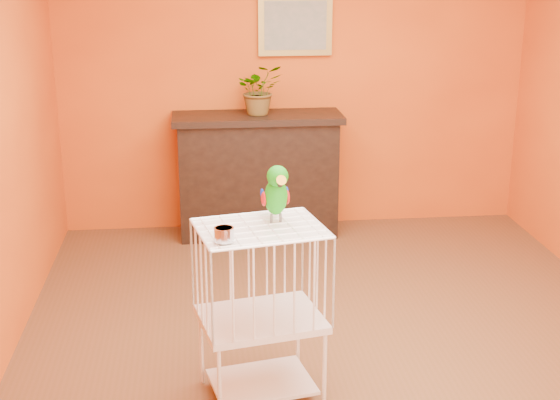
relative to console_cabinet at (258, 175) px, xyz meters
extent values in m
plane|color=brown|center=(0.34, -2.01, -0.52)|extent=(4.50, 4.50, 0.00)
plane|color=#E35D15|center=(0.34, 0.24, 0.78)|extent=(4.00, 0.00, 4.00)
plane|color=#E35D15|center=(0.34, -4.26, 0.78)|extent=(4.00, 0.00, 4.00)
cube|color=black|center=(0.00, 0.00, -0.03)|extent=(1.32, 0.44, 0.99)
cube|color=black|center=(0.00, 0.00, 0.49)|extent=(1.41, 0.51, 0.06)
cube|color=black|center=(0.00, -0.20, -0.03)|extent=(0.93, 0.02, 0.50)
cube|color=#4E1916|center=(-0.27, -0.05, -0.14)|extent=(0.06, 0.20, 0.31)
cube|color=#385229|center=(-0.19, -0.05, -0.14)|extent=(0.06, 0.20, 0.31)
cube|color=#4E1916|center=(-0.09, -0.05, -0.14)|extent=(0.06, 0.20, 0.31)
cube|color=#385229|center=(0.02, -0.05, -0.14)|extent=(0.06, 0.20, 0.31)
cube|color=#4E1916|center=(0.13, -0.05, -0.14)|extent=(0.06, 0.20, 0.31)
imported|color=#26722D|center=(0.02, 0.07, 0.68)|extent=(0.43, 0.46, 0.32)
cube|color=#A28739|center=(0.34, 0.21, 1.23)|extent=(0.62, 0.03, 0.50)
cube|color=gray|center=(0.34, 0.20, 1.23)|extent=(0.52, 0.01, 0.40)
cube|color=white|center=(-0.19, -2.59, -0.45)|extent=(0.61, 0.51, 0.02)
cube|color=white|center=(-0.19, -2.59, -0.07)|extent=(0.72, 0.60, 0.04)
cube|color=white|center=(-0.19, -2.59, 0.45)|extent=(0.72, 0.60, 0.01)
cylinder|color=white|center=(-0.43, -2.86, -0.31)|extent=(0.02, 0.02, 0.44)
cylinder|color=white|center=(0.13, -2.75, -0.31)|extent=(0.02, 0.02, 0.44)
cylinder|color=white|center=(-0.51, -2.43, -0.31)|extent=(0.02, 0.02, 0.44)
cylinder|color=white|center=(0.05, -2.32, -0.31)|extent=(0.02, 0.02, 0.44)
cylinder|color=silver|center=(-0.39, -2.78, 0.49)|extent=(0.10, 0.10, 0.07)
cylinder|color=#59544C|center=(-0.13, -2.51, 0.47)|extent=(0.01, 0.01, 0.05)
cylinder|color=#59544C|center=(-0.08, -2.50, 0.47)|extent=(0.01, 0.01, 0.05)
ellipsoid|color=#138D0A|center=(-0.10, -2.51, 0.59)|extent=(0.14, 0.19, 0.23)
ellipsoid|color=#138D0A|center=(-0.10, -2.54, 0.71)|extent=(0.13, 0.13, 0.11)
cone|color=orange|center=(-0.09, -2.60, 0.70)|extent=(0.06, 0.08, 0.07)
cone|color=black|center=(-0.09, -2.58, 0.68)|extent=(0.03, 0.03, 0.03)
sphere|color=black|center=(-0.13, -2.57, 0.73)|extent=(0.02, 0.02, 0.02)
sphere|color=black|center=(-0.06, -2.56, 0.73)|extent=(0.02, 0.02, 0.02)
ellipsoid|color=#A50C0C|center=(-0.17, -2.51, 0.58)|extent=(0.04, 0.07, 0.08)
ellipsoid|color=navy|center=(-0.04, -2.49, 0.58)|extent=(0.04, 0.07, 0.08)
cone|color=#138D0A|center=(-0.11, -2.43, 0.52)|extent=(0.09, 0.17, 0.12)
camera|label=1|loc=(-0.50, -6.35, 1.81)|focal=50.00mm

